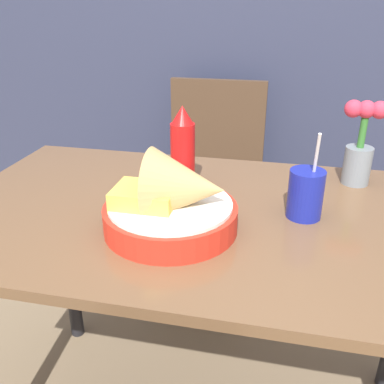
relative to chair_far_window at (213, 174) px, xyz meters
The scene contains 6 objects.
dining_table 0.81m from the chair_far_window, 81.45° to the right, with size 1.26×0.73×0.76m.
chair_far_window is the anchor object (origin of this frame).
food_basket 0.94m from the chair_far_window, 85.71° to the right, with size 0.29×0.29×0.18m.
ketchup_bottle 0.76m from the chair_far_window, 87.28° to the right, with size 0.06×0.06×0.22m.
drink_cup 0.88m from the chair_far_window, 66.24° to the right, with size 0.08×0.08×0.21m.
flower_vase 0.79m from the chair_far_window, 48.45° to the right, with size 0.11×0.07×0.22m.
Camera 1 is at (0.16, -0.89, 1.22)m, focal length 40.00 mm.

